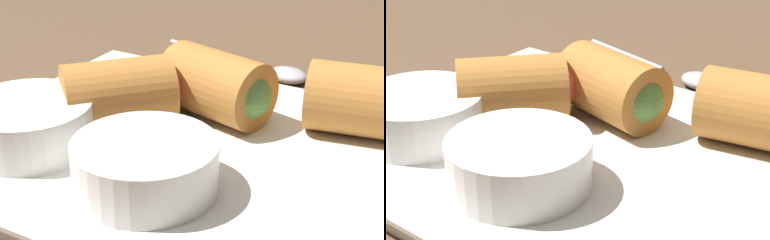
% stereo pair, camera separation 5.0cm
% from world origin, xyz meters
% --- Properties ---
extents(table_surface, '(1.80, 1.40, 0.02)m').
position_xyz_m(table_surface, '(0.00, 0.00, 0.01)').
color(table_surface, brown).
rests_on(table_surface, ground).
extents(serving_plate, '(0.30, 0.25, 0.01)m').
position_xyz_m(serving_plate, '(-0.02, 0.01, 0.03)').
color(serving_plate, silver).
rests_on(serving_plate, table_surface).
extents(roll_front_left, '(0.08, 0.06, 0.05)m').
position_xyz_m(roll_front_left, '(-0.02, -0.04, 0.06)').
color(roll_front_left, '#B77533').
rests_on(roll_front_left, serving_plate).
extents(roll_front_right, '(0.08, 0.08, 0.05)m').
position_xyz_m(roll_front_right, '(0.03, 0.00, 0.06)').
color(roll_front_right, '#B77533').
rests_on(roll_front_right, serving_plate).
extents(roll_back_left, '(0.08, 0.06, 0.05)m').
position_xyz_m(roll_back_left, '(-0.11, -0.06, 0.06)').
color(roll_back_left, '#B77533').
rests_on(roll_back_left, serving_plate).
extents(dipping_bowl_near, '(0.08, 0.08, 0.03)m').
position_xyz_m(dipping_bowl_near, '(-0.03, 0.06, 0.05)').
color(dipping_bowl_near, white).
rests_on(dipping_bowl_near, serving_plate).
extents(dipping_bowl_far, '(0.08, 0.08, 0.03)m').
position_xyz_m(dipping_bowl_far, '(0.07, 0.06, 0.05)').
color(dipping_bowl_far, white).
rests_on(dipping_bowl_far, serving_plate).
extents(spoon, '(0.16, 0.05, 0.01)m').
position_xyz_m(spoon, '(-0.00, -0.16, 0.03)').
color(spoon, '#B2B2B7').
rests_on(spoon, table_surface).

